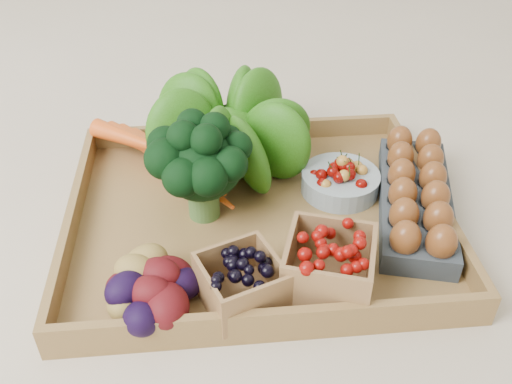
{
  "coord_description": "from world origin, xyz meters",
  "views": [
    {
      "loc": [
        -0.06,
        -0.66,
        0.56
      ],
      "look_at": [
        0.0,
        0.0,
        0.06
      ],
      "focal_mm": 40.0,
      "sensor_mm": 36.0,
      "label": 1
    }
  ],
  "objects": [
    {
      "name": "punnet_raspberry",
      "position": [
        0.08,
        -0.15,
        0.05
      ],
      "size": [
        0.14,
        0.14,
        0.08
      ],
      "primitive_type": "cube",
      "rotation": [
        0.0,
        0.0,
        -0.32
      ],
      "color": "#740805",
      "rests_on": "tray"
    },
    {
      "name": "potatoes",
      "position": [
        -0.15,
        -0.16,
        0.06
      ],
      "size": [
        0.14,
        0.14,
        0.08
      ],
      "primitive_type": null,
      "color": "#420A0E",
      "rests_on": "tray"
    },
    {
      "name": "egg_carton",
      "position": [
        0.24,
        -0.01,
        0.03
      ],
      "size": [
        0.18,
        0.31,
        0.03
      ],
      "primitive_type": "cube",
      "rotation": [
        0.0,
        0.0,
        -0.26
      ],
      "color": "#343C42",
      "rests_on": "tray"
    },
    {
      "name": "carrots",
      "position": [
        -0.12,
        0.12,
        0.04
      ],
      "size": [
        0.22,
        0.16,
        0.05
      ],
      "primitive_type": null,
      "color": "#E85718",
      "rests_on": "tray"
    },
    {
      "name": "ground",
      "position": [
        0.0,
        0.0,
        0.0
      ],
      "size": [
        4.0,
        4.0,
        0.0
      ],
      "primitive_type": "plane",
      "color": "beige",
      "rests_on": "ground"
    },
    {
      "name": "cherry_bowl",
      "position": [
        0.14,
        0.05,
        0.03
      ],
      "size": [
        0.12,
        0.12,
        0.03
      ],
      "primitive_type": "cylinder",
      "color": "#8C9EA5",
      "rests_on": "tray"
    },
    {
      "name": "broccoli",
      "position": [
        -0.08,
        0.01,
        0.08
      ],
      "size": [
        0.15,
        0.15,
        0.12
      ],
      "primitive_type": null,
      "color": "black",
      "rests_on": "tray"
    },
    {
      "name": "tray",
      "position": [
        0.0,
        0.0,
        0.01
      ],
      "size": [
        0.55,
        0.45,
        0.01
      ],
      "primitive_type": "cube",
      "color": "olive",
      "rests_on": "ground"
    },
    {
      "name": "punnet_blackberry",
      "position": [
        -0.03,
        -0.17,
        0.05
      ],
      "size": [
        0.12,
        0.12,
        0.06
      ],
      "primitive_type": "cube",
      "rotation": [
        0.0,
        0.0,
        0.37
      ],
      "color": "black",
      "rests_on": "tray"
    },
    {
      "name": "lettuce",
      "position": [
        -0.03,
        0.14,
        0.1
      ],
      "size": [
        0.17,
        0.17,
        0.17
      ],
      "primitive_type": "sphere",
      "color": "#204D0C",
      "rests_on": "tray"
    }
  ]
}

